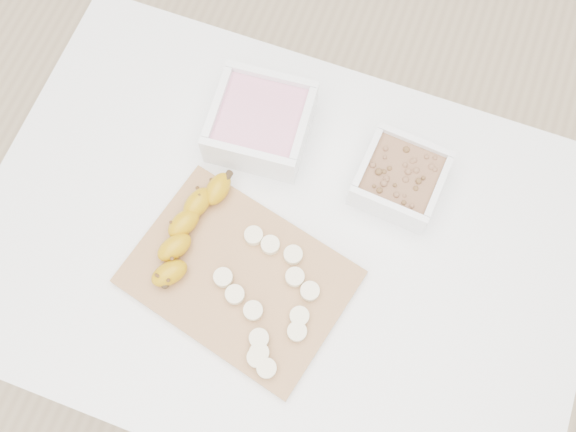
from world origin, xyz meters
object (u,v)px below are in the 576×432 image
(bowl_granola, at_px, (400,178))
(bowl_yogurt, at_px, (261,122))
(banana, at_px, (189,231))
(table, at_px, (282,259))
(cutting_board, at_px, (239,277))

(bowl_granola, bearing_deg, bowl_yogurt, 176.75)
(bowl_yogurt, bearing_deg, bowl_granola, -3.25)
(banana, bearing_deg, bowl_granola, 52.87)
(table, xyz_separation_m, bowl_granola, (0.15, 0.16, 0.13))
(cutting_board, distance_m, banana, 0.11)
(bowl_yogurt, distance_m, banana, 0.22)
(cutting_board, bearing_deg, bowl_yogurt, 103.24)
(table, xyz_separation_m, cutting_board, (-0.04, -0.08, 0.10))
(table, relative_size, banana, 4.84)
(bowl_yogurt, distance_m, bowl_granola, 0.25)
(bowl_yogurt, height_order, bowl_granola, bowl_yogurt)
(bowl_yogurt, relative_size, bowl_granola, 1.22)
(table, height_order, cutting_board, cutting_board)
(bowl_granola, relative_size, banana, 0.69)
(table, xyz_separation_m, banana, (-0.14, -0.04, 0.13))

